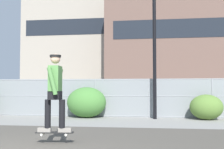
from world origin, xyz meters
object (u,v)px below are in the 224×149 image
(skateboard, at_px, (55,133))
(shrub_center, at_px, (87,102))
(parked_car_near, at_px, (20,97))
(shrub_right, at_px, (206,107))
(skater, at_px, (55,88))
(street_lamp, at_px, (154,18))

(skateboard, xyz_separation_m, shrub_center, (-0.99, 7.34, 0.27))
(parked_car_near, height_order, shrub_center, parked_car_near)
(shrub_right, bearing_deg, parked_car_near, 161.59)
(skateboard, height_order, shrub_right, shrub_right)
(skater, xyz_separation_m, street_lamp, (2.22, 7.19, 3.22))
(shrub_center, relative_size, shrub_right, 1.29)
(street_lamp, xyz_separation_m, shrub_center, (-3.22, 0.15, -3.91))
(shrub_center, bearing_deg, street_lamp, -2.61)
(street_lamp, xyz_separation_m, parked_car_near, (-8.15, 3.42, -3.79))
(parked_car_near, bearing_deg, skateboard, -60.80)
(parked_car_near, height_order, shrub_right, parked_car_near)
(skateboard, distance_m, parked_car_near, 12.16)
(skater, relative_size, parked_car_near, 0.37)
(parked_car_near, distance_m, shrub_right, 10.97)
(skater, height_order, street_lamp, street_lamp)
(parked_car_near, relative_size, shrub_right, 3.11)
(skater, height_order, shrub_right, skater)
(skater, bearing_deg, street_lamp, 72.84)
(shrub_center, bearing_deg, skater, -82.29)
(skater, xyz_separation_m, parked_car_near, (-5.93, 10.61, -0.57))
(skater, height_order, shrub_center, skater)
(shrub_center, bearing_deg, shrub_right, -1.99)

